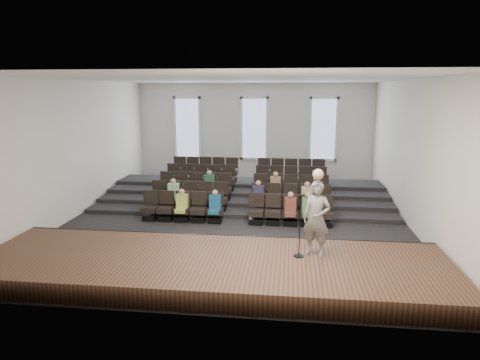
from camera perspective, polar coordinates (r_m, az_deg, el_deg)
name	(u,v)px	position (r m, az deg, el deg)	size (l,w,h in m)	color
ground	(237,218)	(15.79, -0.34, -5.12)	(14.00, 14.00, 0.00)	black
ceiling	(237,79)	(15.11, -0.37, 13.37)	(12.00, 14.00, 0.02)	white
wall_back	(254,132)	(22.19, 1.91, 6.38)	(12.00, 0.04, 5.00)	silver
wall_front	(193,200)	(8.45, -6.29, -2.65)	(12.00, 0.04, 5.00)	silver
wall_left	(77,148)	(17.07, -20.88, 3.97)	(0.04, 14.00, 5.00)	silver
wall_right	(413,154)	(15.69, 22.06, 3.26)	(0.04, 14.00, 5.00)	silver
stage	(212,268)	(10.97, -3.72, -11.59)	(11.80, 3.60, 0.50)	#513622
stage_lip	(223,243)	(12.59, -2.25, -8.42)	(11.80, 0.06, 0.52)	black
risers	(246,193)	(18.78, 0.86, -1.75)	(11.80, 4.80, 0.60)	black
seating_rows	(242,191)	(17.09, 0.29, -1.44)	(6.80, 4.70, 1.67)	black
windows	(254,129)	(22.10, 1.90, 6.88)	(8.44, 0.10, 3.24)	white
audience	(246,196)	(15.76, 0.76, -2.16)	(5.45, 2.64, 1.10)	#B7C950
speaker	(317,218)	(10.95, 10.17, -5.05)	(0.70, 0.46, 1.92)	slate
mic_stand	(299,238)	(10.90, 7.90, -7.72)	(0.27, 0.27, 1.61)	black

